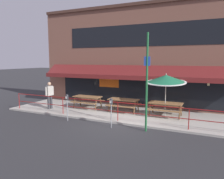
{
  "coord_description": "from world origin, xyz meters",
  "views": [
    {
      "loc": [
        4.28,
        -9.73,
        3.2
      ],
      "look_at": [
        -0.93,
        1.6,
        1.5
      ],
      "focal_mm": 35.0,
      "sensor_mm": 36.0,
      "label": 1
    }
  ],
  "objects": [
    {
      "name": "patio_umbrella_right",
      "position": [
        2.05,
        2.08,
        2.18
      ],
      "size": [
        2.14,
        2.14,
        2.39
      ],
      "color": "#B7B2A8",
      "rests_on": "patio_deck"
    },
    {
      "name": "patio_deck",
      "position": [
        0.0,
        2.0,
        0.05
      ],
      "size": [
        15.0,
        4.0,
        0.1
      ],
      "primitive_type": "cube",
      "color": "#ADA89E",
      "rests_on": "ground"
    },
    {
      "name": "picnic_table_left",
      "position": [
        -2.97,
        2.23,
        0.71
      ],
      "size": [
        1.8,
        1.42,
        0.76
      ],
      "color": "brown",
      "rests_on": "patio_deck"
    },
    {
      "name": "restaurant_building",
      "position": [
        0.0,
        4.22,
        3.38
      ],
      "size": [
        15.0,
        1.6,
        6.81
      ],
      "color": "brown",
      "rests_on": "ground"
    },
    {
      "name": "pedestrian_walking",
      "position": [
        -5.03,
        1.04,
        1.06
      ],
      "size": [
        0.33,
        0.61,
        1.71
      ],
      "color": "#333338",
      "rests_on": "patio_deck"
    },
    {
      "name": "parking_meter_near",
      "position": [
        -2.53,
        -0.54,
        1.15
      ],
      "size": [
        0.15,
        0.16,
        1.42
      ],
      "color": "gray",
      "rests_on": "ground"
    },
    {
      "name": "picnic_table_centre",
      "position": [
        -0.46,
        2.24,
        0.71
      ],
      "size": [
        1.8,
        1.42,
        0.76
      ],
      "color": "brown",
      "rests_on": "patio_deck"
    },
    {
      "name": "ground_plane",
      "position": [
        0.0,
        0.0,
        0.0
      ],
      "size": [
        120.0,
        120.0,
        0.0
      ],
      "primitive_type": "plane",
      "color": "#2D2D30"
    },
    {
      "name": "patio_railing",
      "position": [
        0.0,
        0.3,
        0.8
      ],
      "size": [
        13.84,
        0.04,
        0.97
      ],
      "color": "maroon",
      "rests_on": "patio_deck"
    },
    {
      "name": "picnic_table_right",
      "position": [
        2.05,
        2.2,
        0.71
      ],
      "size": [
        1.8,
        1.42,
        0.76
      ],
      "color": "brown",
      "rests_on": "patio_deck"
    },
    {
      "name": "street_sign_pole",
      "position": [
        1.7,
        -0.45,
        2.24
      ],
      "size": [
        0.28,
        0.09,
        4.36
      ],
      "color": "#1E6033",
      "rests_on": "ground"
    },
    {
      "name": "parking_meter_far",
      "position": [
        0.06,
        -0.63,
        1.15
      ],
      "size": [
        0.15,
        0.16,
        1.42
      ],
      "color": "gray",
      "rests_on": "ground"
    }
  ]
}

